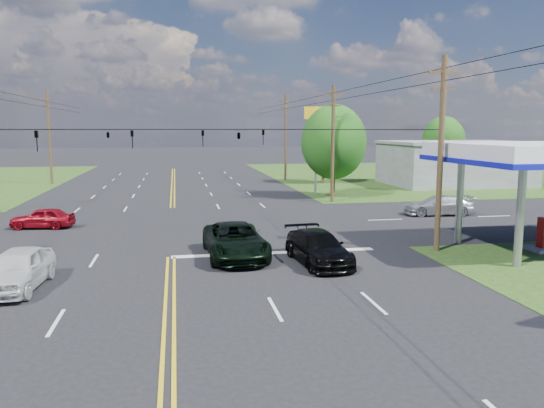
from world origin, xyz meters
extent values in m
plane|color=black|center=(0.00, 12.00, 0.00)|extent=(280.00, 280.00, 0.00)
cube|color=#1D3E14|center=(35.00, 44.00, 0.00)|extent=(46.00, 48.00, 0.03)
cube|color=silver|center=(5.00, 4.00, 0.00)|extent=(10.00, 0.50, 0.02)
cube|color=slate|center=(30.00, 32.00, 2.20)|extent=(14.00, 10.00, 4.40)
cylinder|color=#A5A5AA|center=(15.00, -0.50, 2.33)|extent=(0.36, 0.36, 4.65)
cylinder|color=#A5A5AA|center=(15.00, 4.50, 2.33)|extent=(0.36, 0.36, 4.65)
cylinder|color=#3A2C18|center=(13.00, 3.00, 4.75)|extent=(0.28, 0.28, 9.50)
cube|color=#3A2C18|center=(13.00, 3.00, 8.70)|extent=(1.60, 0.12, 0.12)
cube|color=#3A2C18|center=(13.00, 3.00, 7.90)|extent=(1.20, 0.10, 0.10)
cylinder|color=#3A2C18|center=(13.00, 21.00, 4.75)|extent=(0.28, 0.28, 9.50)
cube|color=#3A2C18|center=(13.00, 21.00, 8.70)|extent=(1.60, 0.12, 0.12)
cube|color=#3A2C18|center=(13.00, 21.00, 7.90)|extent=(1.20, 0.10, 0.10)
cylinder|color=#3A2C18|center=(-13.00, 40.00, 5.00)|extent=(0.28, 0.28, 10.00)
cube|color=#3A2C18|center=(-13.00, 40.00, 9.20)|extent=(1.60, 0.12, 0.12)
cube|color=#3A2C18|center=(-13.00, 40.00, 8.40)|extent=(1.20, 0.10, 0.10)
cylinder|color=#3A2C18|center=(13.00, 40.00, 5.00)|extent=(0.28, 0.28, 10.00)
cube|color=#3A2C18|center=(13.00, 40.00, 9.20)|extent=(1.60, 0.12, 0.12)
cube|color=#3A2C18|center=(13.00, 40.00, 8.40)|extent=(1.20, 0.10, 0.10)
imported|color=black|center=(-6.50, 7.50, 5.42)|extent=(0.17, 0.21, 1.05)
imported|color=black|center=(-2.08, 10.56, 5.42)|extent=(0.17, 0.21, 1.05)
imported|color=black|center=(2.08, 13.44, 5.42)|extent=(0.17, 0.21, 1.05)
imported|color=black|center=(6.50, 16.50, 5.42)|extent=(0.17, 0.21, 1.05)
imported|color=black|center=(-3.90, 14.70, 5.70)|extent=(1.24, 0.26, 0.50)
imported|color=black|center=(3.90, 9.30, 5.70)|extent=(1.24, 0.26, 0.50)
cylinder|color=black|center=(13.00, 10.00, 8.90)|extent=(0.04, 100.00, 0.04)
cylinder|color=black|center=(13.00, 10.00, 8.30)|extent=(0.04, 100.00, 0.04)
cylinder|color=#3A2C18|center=(14.00, 24.00, 1.65)|extent=(0.36, 0.36, 3.30)
ellipsoid|color=#184E15|center=(14.00, 24.00, 4.88)|extent=(5.70, 5.70, 6.60)
cylinder|color=#3A2C18|center=(16.50, 36.00, 1.43)|extent=(0.36, 0.36, 2.86)
ellipsoid|color=#184E15|center=(16.50, 36.00, 4.23)|extent=(4.94, 4.94, 5.72)
cylinder|color=#3A2C18|center=(34.00, 42.00, 1.54)|extent=(0.36, 0.36, 3.08)
ellipsoid|color=#184E15|center=(34.00, 42.00, 4.55)|extent=(5.32, 5.32, 6.16)
imported|color=black|center=(3.00, 3.50, 0.80)|extent=(2.86, 5.87, 1.61)
imported|color=black|center=(6.56, 1.74, 0.72)|extent=(2.46, 5.15, 1.45)
imported|color=silver|center=(-5.68, 0.05, 0.78)|extent=(2.17, 4.68, 1.55)
imported|color=maroon|center=(-7.78, 13.00, 0.63)|extent=(3.88, 1.95, 1.27)
imported|color=#BCBDC2|center=(18.48, 13.31, 0.70)|extent=(4.99, 2.50, 1.39)
cylinder|color=#A5A5AA|center=(13.00, 26.27, 4.03)|extent=(0.20, 0.20, 8.05)
cube|color=yellow|center=(13.00, 26.27, 7.45)|extent=(2.23, 0.54, 1.11)
camera|label=1|loc=(0.32, -20.89, 6.06)|focal=35.00mm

